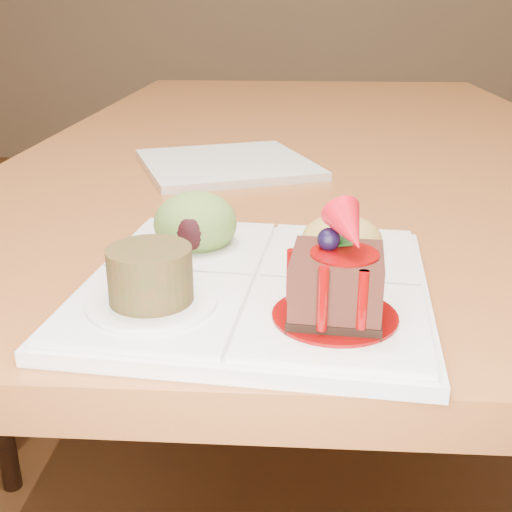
{
  "coord_description": "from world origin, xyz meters",
  "views": [
    {
      "loc": [
        -0.04,
        -1.25,
        0.98
      ],
      "look_at": [
        -0.07,
        -0.75,
        0.79
      ],
      "focal_mm": 45.0,
      "sensor_mm": 36.0,
      "label": 1
    }
  ],
  "objects": [
    {
      "name": "sampler_plate",
      "position": [
        -0.07,
        -0.75,
        0.77
      ],
      "size": [
        0.31,
        0.31,
        0.11
      ],
      "rotation": [
        0.0,
        0.0,
        -0.09
      ],
      "color": "silver",
      "rests_on": "dining_table"
    },
    {
      "name": "ground",
      "position": [
        0.0,
        0.0,
        0.0
      ],
      "size": [
        6.0,
        6.0,
        0.0
      ],
      "primitive_type": "plane",
      "color": "brown"
    },
    {
      "name": "second_plate",
      "position": [
        -0.15,
        -0.3,
        0.76
      ],
      "size": [
        0.31,
        0.31,
        0.01
      ],
      "primitive_type": "cube",
      "rotation": [
        0.0,
        0.0,
        0.37
      ],
      "color": "silver",
      "rests_on": "dining_table"
    },
    {
      "name": "dining_table",
      "position": [
        0.0,
        0.0,
        0.68
      ],
      "size": [
        1.0,
        1.8,
        0.75
      ],
      "color": "#985727",
      "rests_on": "ground"
    }
  ]
}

